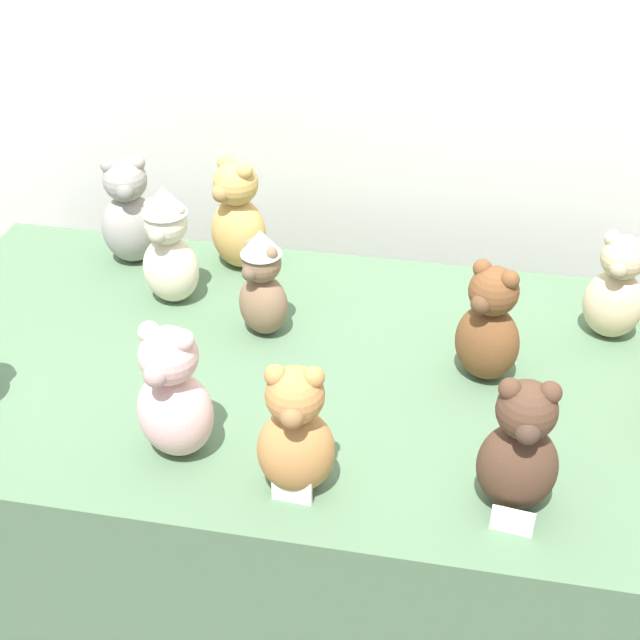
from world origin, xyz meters
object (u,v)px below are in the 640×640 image
(teddy_bear_honey, at_px, (238,217))
(teddy_bear_sand, at_px, (616,290))
(display_table, at_px, (320,495))
(teddy_bear_cocoa, at_px, (520,449))
(teddy_bear_caramel, at_px, (296,434))
(teddy_bear_cream, at_px, (168,246))
(teddy_bear_ash, at_px, (129,213))
(teddy_bear_mocha, at_px, (262,284))
(teddy_bear_chestnut, at_px, (489,326))
(teddy_bear_blush, at_px, (173,396))

(teddy_bear_honey, height_order, teddy_bear_sand, teddy_bear_honey)
(display_table, distance_m, teddy_bear_sand, 0.80)
(teddy_bear_cocoa, height_order, teddy_bear_caramel, teddy_bear_cocoa)
(teddy_bear_cream, height_order, teddy_bear_ash, teddy_bear_cream)
(teddy_bear_mocha, distance_m, teddy_bear_cocoa, 0.68)
(teddy_bear_cocoa, bearing_deg, teddy_bear_ash, 141.90)
(teddy_bear_caramel, bearing_deg, teddy_bear_ash, 123.11)
(teddy_bear_mocha, bearing_deg, teddy_bear_ash, 177.66)
(teddy_bear_honey, relative_size, teddy_bear_sand, 1.13)
(teddy_bear_mocha, relative_size, teddy_bear_cocoa, 0.95)
(teddy_bear_mocha, relative_size, teddy_bear_honey, 0.89)
(teddy_bear_mocha, height_order, teddy_bear_cocoa, teddy_bear_cocoa)
(teddy_bear_sand, bearing_deg, teddy_bear_ash, -168.15)
(teddy_bear_mocha, xyz_separation_m, teddy_bear_chestnut, (0.47, -0.07, -0.00))
(teddy_bear_cream, relative_size, teddy_bear_ash, 1.04)
(display_table, xyz_separation_m, teddy_bear_sand, (0.59, 0.23, 0.48))
(teddy_bear_ash, relative_size, teddy_bear_caramel, 1.05)
(teddy_bear_cocoa, relative_size, teddy_bear_caramel, 1.01)
(teddy_bear_ash, bearing_deg, teddy_bear_sand, -25.86)
(teddy_bear_blush, bearing_deg, teddy_bear_honey, 105.69)
(teddy_bear_honey, distance_m, teddy_bear_cocoa, 0.95)
(teddy_bear_ash, bearing_deg, teddy_bear_caramel, -71.24)
(teddy_bear_honey, bearing_deg, teddy_bear_caramel, -34.59)
(display_table, xyz_separation_m, teddy_bear_chestnut, (0.33, 0.04, 0.49))
(teddy_bear_mocha, xyz_separation_m, teddy_bear_cocoa, (0.53, -0.41, 0.00))
(teddy_bear_chestnut, bearing_deg, teddy_bear_mocha, -157.06)
(display_table, height_order, teddy_bear_chestnut, teddy_bear_chestnut)
(teddy_bear_cream, bearing_deg, teddy_bear_caramel, -44.11)
(display_table, bearing_deg, teddy_bear_blush, -125.91)
(teddy_bear_cream, xyz_separation_m, teddy_bear_chestnut, (0.71, -0.15, -0.02))
(teddy_bear_sand, relative_size, teddy_bear_caramel, 0.94)
(teddy_bear_cream, bearing_deg, teddy_bear_mocha, -11.12)
(teddy_bear_blush, relative_size, teddy_bear_sand, 1.11)
(teddy_bear_chestnut, xyz_separation_m, teddy_bear_caramel, (-0.31, -0.38, 0.00))
(teddy_bear_blush, xyz_separation_m, teddy_bear_ash, (-0.32, 0.63, 0.00))
(teddy_bear_honey, xyz_separation_m, teddy_bear_chestnut, (0.60, -0.33, -0.01))
(display_table, relative_size, teddy_bear_sand, 7.40)
(teddy_bear_honey, bearing_deg, teddy_bear_chestnut, 4.10)
(teddy_bear_mocha, height_order, teddy_bear_ash, teddy_bear_ash)
(display_table, distance_m, teddy_bear_chestnut, 0.59)
(teddy_bear_honey, bearing_deg, display_table, -21.01)
(teddy_bear_mocha, height_order, teddy_bear_caramel, teddy_bear_caramel)
(teddy_bear_mocha, relative_size, teddy_bear_cream, 0.87)
(display_table, relative_size, teddy_bear_honey, 6.55)
(display_table, xyz_separation_m, teddy_bear_blush, (-0.21, -0.29, 0.50))
(teddy_bear_honey, bearing_deg, teddy_bear_mocha, -31.58)
(teddy_bear_mocha, distance_m, teddy_bear_ash, 0.45)
(teddy_bear_sand, bearing_deg, teddy_bear_blush, -129.30)
(teddy_bear_cream, bearing_deg, display_table, -18.19)
(teddy_bear_caramel, bearing_deg, teddy_bear_cocoa, -1.05)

